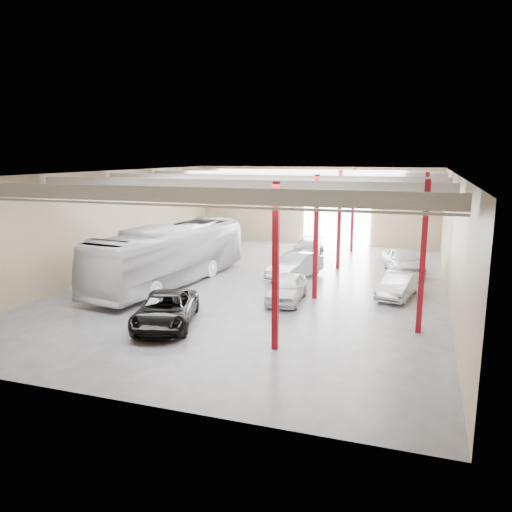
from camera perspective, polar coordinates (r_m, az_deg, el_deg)
The scene contains 8 objects.
depot_shell at distance 31.11m, azimuth 1.22°, elevation 5.82°, with size 22.12×32.12×7.06m.
coach_bus at distance 31.84m, azimuth -9.80°, elevation 0.14°, with size 3.14×13.44×3.74m, color silver.
black_sedan at distance 24.33m, azimuth -10.28°, elevation -6.07°, with size 2.56×5.56×1.54m, color black.
car_row_a at distance 27.94m, azimuth 3.55°, elevation -3.64°, with size 1.80×4.47×1.52m, color silver.
car_row_b at distance 33.01m, azimuth 4.49°, elevation -1.15°, with size 1.78×5.11×1.68m, color #9FA0A4.
car_row_c at distance 39.69m, azimuth 5.84°, elevation 0.78°, with size 2.01×4.95×1.44m, color slate.
car_right_near at distance 29.75m, azimuth 15.96°, elevation -3.21°, with size 1.53×4.38×1.44m, color #A7A7AC.
car_right_far at distance 36.02m, azimuth 16.49°, elevation -0.51°, with size 2.02×5.03×1.71m, color silver.
Camera 1 is at (9.35, -29.07, 8.01)m, focal length 35.00 mm.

